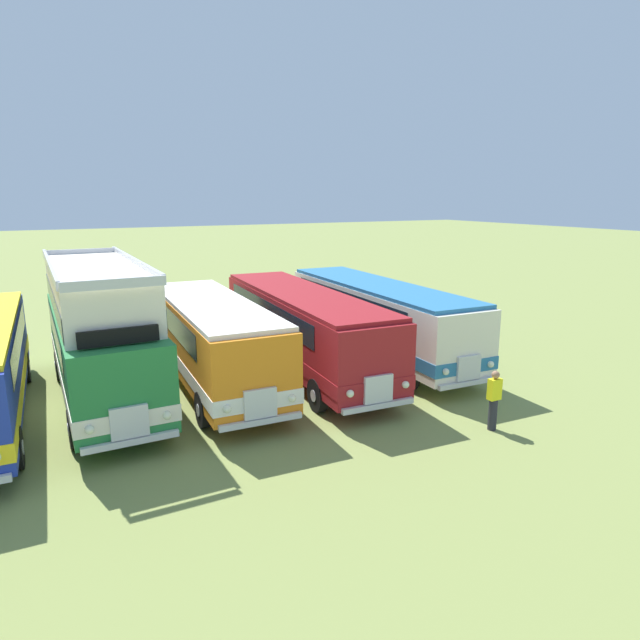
{
  "coord_description": "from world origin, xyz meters",
  "views": [
    {
      "loc": [
        0.29,
        -17.93,
        6.44
      ],
      "look_at": [
        9.39,
        -0.28,
        1.9
      ],
      "focal_mm": 30.63,
      "sensor_mm": 36.0,
      "label": 1
    }
  ],
  "objects_px": {
    "bus_fifth_in_row": "(99,329)",
    "bus_seventh_in_row": "(302,324)",
    "bus_sixth_in_row": "(212,336)",
    "bus_eighth_in_row": "(376,313)",
    "marshal_person": "(494,400)"
  },
  "relations": [
    {
      "from": "bus_seventh_in_row",
      "to": "bus_sixth_in_row",
      "type": "bearing_deg",
      "value": -175.63
    },
    {
      "from": "bus_fifth_in_row",
      "to": "marshal_person",
      "type": "distance_m",
      "value": 12.09
    },
    {
      "from": "bus_sixth_in_row",
      "to": "bus_seventh_in_row",
      "type": "relative_size",
      "value": 0.86
    },
    {
      "from": "bus_fifth_in_row",
      "to": "bus_seventh_in_row",
      "type": "xyz_separation_m",
      "value": [
        7.01,
        -0.02,
        -0.6
      ]
    },
    {
      "from": "bus_fifth_in_row",
      "to": "bus_seventh_in_row",
      "type": "height_order",
      "value": "bus_fifth_in_row"
    },
    {
      "from": "bus_sixth_in_row",
      "to": "marshal_person",
      "type": "xyz_separation_m",
      "value": [
        5.89,
        -7.17,
        -0.86
      ]
    },
    {
      "from": "bus_sixth_in_row",
      "to": "bus_eighth_in_row",
      "type": "xyz_separation_m",
      "value": [
        7.01,
        0.56,
        0.01
      ]
    },
    {
      "from": "bus_fifth_in_row",
      "to": "bus_sixth_in_row",
      "type": "distance_m",
      "value": 3.57
    },
    {
      "from": "bus_fifth_in_row",
      "to": "marshal_person",
      "type": "xyz_separation_m",
      "value": [
        9.4,
        -7.45,
        -1.47
      ]
    },
    {
      "from": "bus_seventh_in_row",
      "to": "bus_eighth_in_row",
      "type": "relative_size",
      "value": 1.01
    },
    {
      "from": "bus_fifth_in_row",
      "to": "bus_seventh_in_row",
      "type": "bearing_deg",
      "value": -0.14
    },
    {
      "from": "bus_eighth_in_row",
      "to": "marshal_person",
      "type": "relative_size",
      "value": 6.63
    },
    {
      "from": "bus_sixth_in_row",
      "to": "marshal_person",
      "type": "relative_size",
      "value": 5.76
    },
    {
      "from": "bus_fifth_in_row",
      "to": "bus_eighth_in_row",
      "type": "height_order",
      "value": "bus_fifth_in_row"
    },
    {
      "from": "bus_fifth_in_row",
      "to": "bus_seventh_in_row",
      "type": "relative_size",
      "value": 0.84
    }
  ]
}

